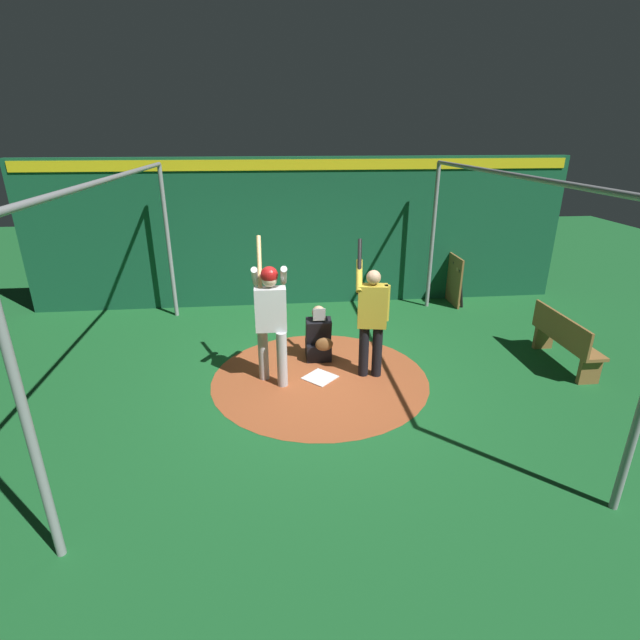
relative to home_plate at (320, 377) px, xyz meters
The scene contains 10 objects.
ground_plane 0.01m from the home_plate, ahead, with size 27.13×27.13×0.00m, color #195B28.
dirt_circle 0.01m from the home_plate, ahead, with size 3.26×3.26×0.01m, color #9E4C28.
home_plate is the anchor object (origin of this frame).
batter 1.28m from the home_plate, 88.43° to the right, with size 0.68×0.49×2.12m.
catcher 0.74m from the home_plate, behind, with size 0.58×0.40×0.93m.
visitor 1.22m from the home_plate, 92.50° to the left, with size 0.59×0.51×2.03m.
back_wall 3.82m from the home_plate, behind, with size 0.23×11.13×3.03m.
cage_frame 2.09m from the home_plate, ahead, with size 5.99×5.32×2.97m.
bat_rack 4.62m from the home_plate, 135.25° to the left, with size 1.18×0.18×1.05m.
bench 3.90m from the home_plate, 90.71° to the left, with size 1.49×0.36×0.85m.
Camera 1 is at (6.32, -0.68, 3.48)m, focal length 26.63 mm.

